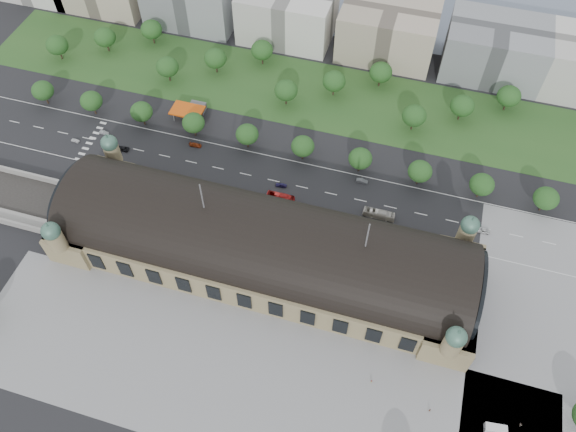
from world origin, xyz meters
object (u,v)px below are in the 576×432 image
(parked_car_4, at_px, (172,191))
(parked_car_6, at_px, (189,195))
(pedestrian_1, at_px, (430,410))
(traffic_car_2, at_px, (122,149))
(traffic_car_3, at_px, (195,145))
(van_east, at_px, (494,429))
(traffic_car_0, at_px, (75,140))
(parked_car_3, at_px, (166,182))
(bus_east, at_px, (379,214))
(traffic_car_1, at_px, (104,133))
(parked_car_2, at_px, (118,170))
(bus_west, at_px, (280,197))
(petrol_station, at_px, (193,109))
(parked_car_5, at_px, (220,196))
(traffic_car_4, at_px, (281,185))
(traffic_car_5, at_px, (362,181))
(pedestrian_0, at_px, (371,382))
(traffic_car_6, at_px, (483,230))
(parked_car_1, at_px, (133,175))
(pedestrian_2, at_px, (521,424))
(parked_car_0, at_px, (120,178))
(bus_mid, at_px, (311,210))

(parked_car_4, relative_size, parked_car_6, 0.84)
(pedestrian_1, bearing_deg, traffic_car_2, 90.02)
(traffic_car_3, xyz_separation_m, van_east, (130.48, -84.16, 0.58))
(traffic_car_0, height_order, parked_car_4, parked_car_4)
(traffic_car_0, distance_m, parked_car_3, 48.13)
(van_east, bearing_deg, bus_east, 118.82)
(traffic_car_1, distance_m, pedestrian_1, 171.50)
(parked_car_2, height_order, bus_west, bus_west)
(petrol_station, height_order, parked_car_4, petrol_station)
(traffic_car_3, relative_size, bus_west, 0.46)
(traffic_car_0, xyz_separation_m, bus_west, (93.70, -5.62, 0.92))
(traffic_car_3, bearing_deg, parked_car_5, -144.02)
(traffic_car_4, distance_m, van_east, 115.35)
(traffic_car_5, distance_m, van_east, 102.67)
(bus_east, distance_m, pedestrian_0, 65.95)
(traffic_car_6, height_order, van_east, van_east)
(traffic_car_3, bearing_deg, pedestrian_1, -131.86)
(traffic_car_0, distance_m, parked_car_1, 34.18)
(petrol_station, bearing_deg, pedestrian_2, -33.99)
(traffic_car_0, height_order, traffic_car_4, traffic_car_4)
(traffic_car_0, xyz_separation_m, traffic_car_5, (122.74, 12.36, 0.13))
(parked_car_1, distance_m, parked_car_6, 25.87)
(traffic_car_2, distance_m, parked_car_5, 50.21)
(pedestrian_1, bearing_deg, traffic_car_0, 93.63)
(parked_car_0, bearing_deg, traffic_car_2, 177.66)
(petrol_station, height_order, traffic_car_1, petrol_station)
(traffic_car_5, height_order, parked_car_5, traffic_car_5)
(traffic_car_3, xyz_separation_m, parked_car_5, (19.84, -22.98, -0.07))
(traffic_car_4, xyz_separation_m, pedestrian_0, (50.82, -69.20, 0.04))
(parked_car_0, xyz_separation_m, parked_car_2, (-2.97, 3.73, -0.01))
(traffic_car_0, xyz_separation_m, traffic_car_2, (21.67, 1.25, 0.11))
(bus_east, relative_size, pedestrian_2, 6.29)
(traffic_car_0, bearing_deg, parked_car_6, 82.68)
(van_east, bearing_deg, petrol_station, 137.32)
(bus_west, bearing_deg, parked_car_4, 101.00)
(traffic_car_3, xyz_separation_m, bus_mid, (56.36, -19.97, 0.71))
(traffic_car_1, distance_m, traffic_car_4, 82.43)
(traffic_car_6, height_order, pedestrian_1, pedestrian_1)
(traffic_car_0, relative_size, bus_east, 0.31)
(traffic_car_2, bearing_deg, parked_car_5, 71.31)
(pedestrian_0, bearing_deg, traffic_car_1, 161.55)
(bus_mid, height_order, pedestrian_1, bus_mid)
(bus_mid, height_order, pedestrian_0, bus_mid)
(traffic_car_1, distance_m, traffic_car_2, 13.52)
(bus_west, bearing_deg, parked_car_2, 93.75)
(traffic_car_3, xyz_separation_m, traffic_car_6, (121.07, -10.61, -0.04))
(parked_car_0, bearing_deg, parked_car_6, 64.36)
(traffic_car_3, distance_m, parked_car_0, 34.22)
(traffic_car_2, height_order, traffic_car_6, traffic_car_2)
(parked_car_5, relative_size, pedestrian_1, 2.99)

